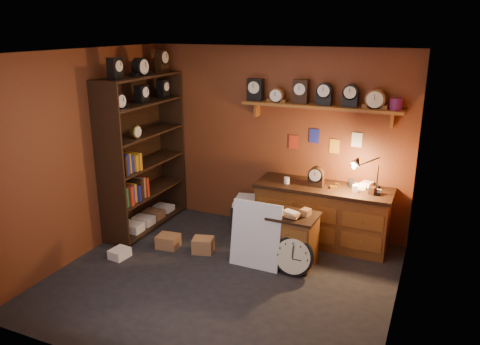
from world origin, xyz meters
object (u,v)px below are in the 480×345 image
workbench (322,211)px  big_round_clock (293,256)px  low_cabinet (293,237)px  shelving_unit (141,147)px

workbench → big_round_clock: (-0.09, -1.03, -0.22)m
workbench → low_cabinet: size_ratio=2.43×
shelving_unit → low_cabinet: shelving_unit is taller
shelving_unit → low_cabinet: bearing=-6.3°
workbench → big_round_clock: size_ratio=3.69×
workbench → low_cabinet: (-0.18, -0.77, -0.10)m
shelving_unit → low_cabinet: 2.63m
shelving_unit → workbench: (2.64, 0.49, -0.78)m
workbench → shelving_unit: bearing=-169.4°
low_cabinet → big_round_clock: (0.09, -0.26, -0.13)m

